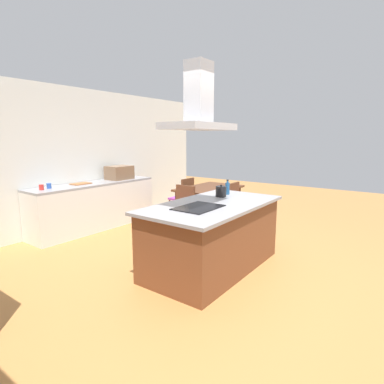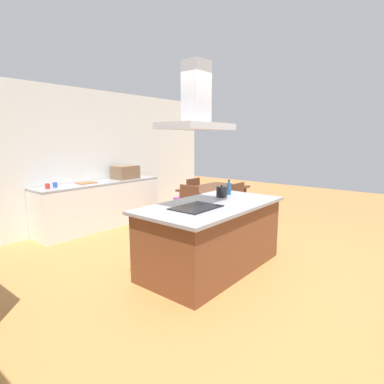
% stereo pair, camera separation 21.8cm
% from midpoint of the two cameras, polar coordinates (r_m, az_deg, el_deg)
% --- Properties ---
extents(ground, '(16.00, 16.00, 0.00)m').
position_cam_midpoint_polar(ground, '(5.32, -11.41, -9.56)').
color(ground, '#AD753D').
extents(wall_back, '(7.20, 0.10, 2.70)m').
position_cam_midpoint_polar(wall_back, '(6.44, -22.43, 5.58)').
color(wall_back, silver).
rests_on(wall_back, ground).
extents(kitchen_island, '(2.08, 1.11, 0.90)m').
position_cam_midpoint_polar(kitchen_island, '(4.23, 2.34, -8.02)').
color(kitchen_island, brown).
rests_on(kitchen_island, ground).
extents(cooktop, '(0.60, 0.44, 0.01)m').
position_cam_midpoint_polar(cooktop, '(3.84, -0.44, -2.85)').
color(cooktop, black).
rests_on(cooktop, kitchen_island).
extents(tea_kettle, '(0.21, 0.16, 0.18)m').
position_cam_midpoint_polar(tea_kettle, '(4.56, 4.00, 0.10)').
color(tea_kettle, black).
rests_on(tea_kettle, kitchen_island).
extents(olive_oil_bottle, '(0.07, 0.07, 0.23)m').
position_cam_midpoint_polar(olive_oil_bottle, '(4.75, 5.24, 0.70)').
color(olive_oil_bottle, navy).
rests_on(olive_oil_bottle, kitchen_island).
extents(back_counter, '(2.55, 0.62, 0.90)m').
position_cam_midpoint_polar(back_counter, '(6.38, -18.35, -2.38)').
color(back_counter, silver).
rests_on(back_counter, ground).
extents(countertop_microwave, '(0.50, 0.38, 0.28)m').
position_cam_midpoint_polar(countertop_microwave, '(6.67, -14.15, 3.48)').
color(countertop_microwave, brown).
rests_on(countertop_microwave, back_counter).
extents(coffee_mug_red, '(0.08, 0.08, 0.09)m').
position_cam_midpoint_polar(coffee_mug_red, '(5.78, -26.97, 0.78)').
color(coffee_mug_red, red).
rests_on(coffee_mug_red, back_counter).
extents(coffee_mug_blue, '(0.08, 0.08, 0.09)m').
position_cam_midpoint_polar(coffee_mug_blue, '(5.89, -25.81, 1.02)').
color(coffee_mug_blue, '#2D56B2').
rests_on(coffee_mug_blue, back_counter).
extents(cutting_board, '(0.34, 0.24, 0.02)m').
position_cam_midpoint_polar(cutting_board, '(6.21, -20.76, 1.45)').
color(cutting_board, '#995B33').
rests_on(cutting_board, back_counter).
extents(dining_table, '(1.40, 0.90, 0.75)m').
position_cam_midpoint_polar(dining_table, '(6.40, 2.24, 0.14)').
color(dining_table, '#59331E').
rests_on(dining_table, ground).
extents(chair_facing_island, '(0.42, 0.42, 0.89)m').
position_cam_midpoint_polar(chair_facing_island, '(6.09, 7.41, -1.97)').
color(chair_facing_island, purple).
rests_on(chair_facing_island, ground).
extents(chair_facing_back_wall, '(0.42, 0.42, 0.89)m').
position_cam_midpoint_polar(chair_facing_back_wall, '(6.82, -2.40, -0.61)').
color(chair_facing_back_wall, purple).
rests_on(chair_facing_back_wall, ground).
extents(chair_at_left_end, '(0.42, 0.42, 0.89)m').
position_cam_midpoint_polar(chair_at_left_end, '(5.71, -2.94, -2.69)').
color(chair_at_left_end, purple).
rests_on(chair_at_left_end, ground).
extents(range_hood, '(0.90, 0.55, 0.78)m').
position_cam_midpoint_polar(range_hood, '(3.76, -0.47, 15.20)').
color(range_hood, '#ADADB2').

